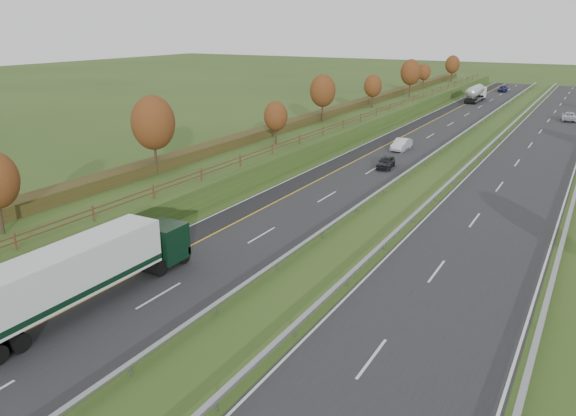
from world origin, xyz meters
name	(u,v)px	position (x,y,z in m)	size (l,w,h in m)	color
ground	(449,163)	(8.00, 55.00, 0.00)	(400.00, 400.00, 0.00)	#2F491A
near_carriageway	(399,148)	(0.00, 60.00, 0.02)	(10.50, 200.00, 0.04)	#242427
far_carriageway	(529,163)	(16.50, 60.00, 0.02)	(10.50, 200.00, 0.04)	#242427
hard_shoulder	(373,146)	(-3.75, 60.00, 0.02)	(3.00, 200.00, 0.04)	black
lane_markings	(446,154)	(6.40, 59.88, 0.05)	(26.75, 200.00, 0.01)	silver
embankment_left	(313,133)	(-13.00, 60.00, 1.00)	(12.00, 200.00, 2.00)	#2F491A
hedge_left	(301,121)	(-15.00, 60.00, 2.55)	(2.20, 180.00, 1.10)	#333415
fence_left	(340,124)	(-8.50, 59.59, 2.73)	(0.12, 189.06, 1.20)	#422B19
median_barrier_near	(441,149)	(5.70, 60.00, 0.61)	(0.32, 200.00, 0.71)	gray
median_barrier_far	(481,153)	(10.80, 60.00, 0.61)	(0.32, 200.00, 0.71)	gray
trees_left	(305,98)	(-12.64, 56.63, 6.37)	(6.64, 164.30, 7.66)	#2D2116
box_lorry	(81,272)	(-1.52, 7.70, 2.33)	(2.58, 16.28, 4.06)	black
road_tanker	(476,93)	(-1.44, 115.20, 1.86)	(2.40, 11.22, 3.46)	silver
car_dark_near	(386,162)	(2.22, 48.81, 0.73)	(1.62, 4.04, 1.38)	black
car_silver_mid	(401,144)	(0.60, 59.26, 0.80)	(1.61, 4.61, 1.52)	silver
car_small_far	(503,89)	(0.60, 137.62, 0.75)	(1.99, 4.88, 1.42)	#151843
car_oncoming	(569,116)	(18.34, 96.73, 0.79)	(2.49, 5.40, 1.50)	silver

